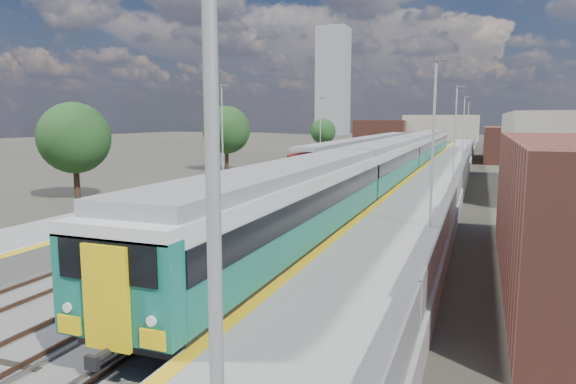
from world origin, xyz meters
The scene contains 11 objects.
ground centered at (0.00, 50.00, 0.00)m, with size 320.00×320.00×0.00m, color #47443A.
ballast_bed centered at (-2.25, 52.50, 0.03)m, with size 10.50×155.00×0.06m, color #565451.
tracks centered at (-1.65, 54.18, 0.11)m, with size 8.96×160.00×0.17m.
platform_right centered at (5.28, 52.49, 0.54)m, with size 4.70×155.00×8.52m.
platform_left centered at (-9.05, 52.49, 0.52)m, with size 4.30×155.00×8.52m.
buildings centered at (-18.12, 138.60, 10.70)m, with size 72.00×185.50×40.00m.
green_train centered at (1.50, 49.48, 2.39)m, with size 3.08×85.57×3.39m.
red_train centered at (-5.50, 66.48, 2.00)m, with size 2.68×54.46×3.39m.
tree_a centered at (-19.52, 28.44, 4.48)m, with size 5.25×5.25×7.12m.
tree_b centered at (-18.69, 51.08, 4.65)m, with size 5.45×5.45×7.38m.
tree_c centered at (-17.34, 85.01, 3.76)m, with size 4.42×4.42×5.98m.
Camera 1 is at (8.58, -1.57, 5.85)m, focal length 32.00 mm.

